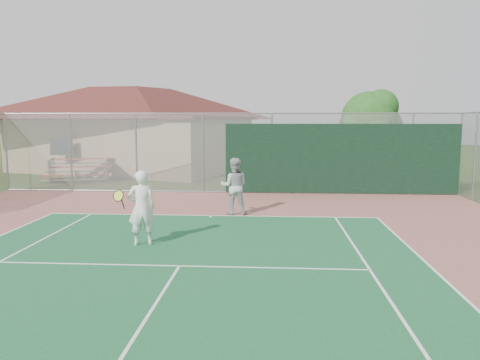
% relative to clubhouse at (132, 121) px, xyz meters
% --- Properties ---
extents(back_fence, '(20.08, 0.11, 3.53)m').
position_rel_clubhouse_xyz_m(back_fence, '(9.07, -9.38, -1.50)').
color(back_fence, gray).
rests_on(back_fence, ground).
extents(clubhouse, '(16.76, 13.70, 6.24)m').
position_rel_clubhouse_xyz_m(clubhouse, '(0.00, 0.00, 0.00)').
color(clubhouse, tan).
rests_on(clubhouse, ground).
extents(bleachers, '(3.63, 2.66, 1.18)m').
position_rel_clubhouse_xyz_m(bleachers, '(-1.18, -5.85, -2.54)').
color(bleachers, '#B8432A').
rests_on(bleachers, ground).
extents(tree, '(3.43, 3.25, 4.78)m').
position_rel_clubhouse_xyz_m(tree, '(14.09, -4.89, -0.03)').
color(tree, '#311C12').
rests_on(tree, ground).
extents(player_white_front, '(1.09, 0.79, 1.93)m').
position_rel_clubhouse_xyz_m(player_white_front, '(5.65, -18.26, -2.20)').
color(player_white_front, white).
rests_on(player_white_front, ground).
extents(player_grey_back, '(0.99, 0.79, 1.92)m').
position_rel_clubhouse_xyz_m(player_grey_back, '(7.70, -14.15, -2.21)').
color(player_grey_back, '#B0B2B6').
rests_on(player_grey_back, ground).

